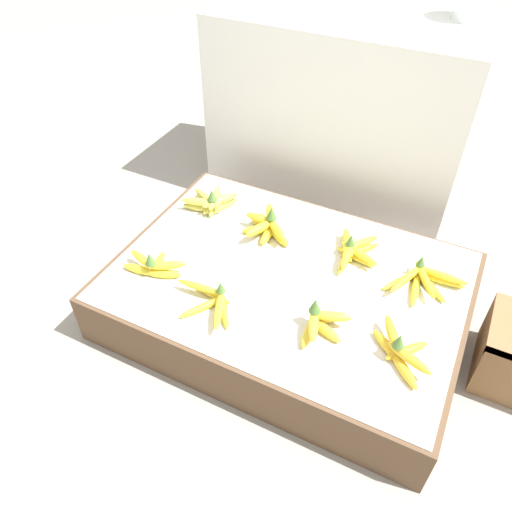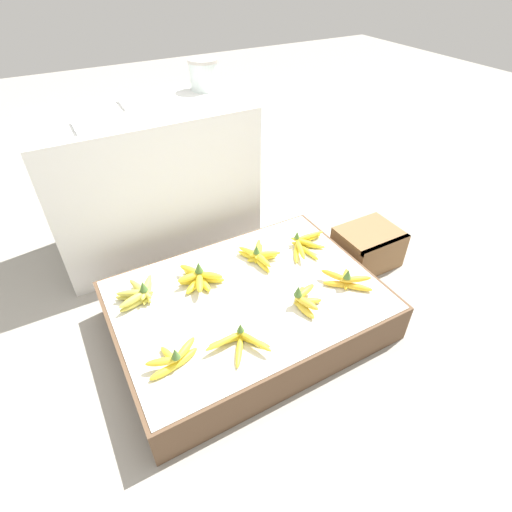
{
  "view_description": "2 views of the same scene",
  "coord_description": "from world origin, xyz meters",
  "px_view_note": "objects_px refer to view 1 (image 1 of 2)",
  "views": [
    {
      "loc": [
        0.43,
        -1.08,
        1.32
      ],
      "look_at": [
        -0.13,
        0.02,
        0.21
      ],
      "focal_mm": 35.0,
      "sensor_mm": 36.0,
      "label": 1
    },
    {
      "loc": [
        -0.56,
        -1.08,
        1.38
      ],
      "look_at": [
        0.08,
        0.06,
        0.33
      ],
      "focal_mm": 28.0,
      "sensor_mm": 36.0,
      "label": 2
    }
  ],
  "objects_px": {
    "banana_bunch_front_left": "(154,265)",
    "banana_bunch_middle_right": "(423,280)",
    "banana_bunch_front_midright": "(320,322)",
    "foam_tray_white": "(379,8)",
    "banana_bunch_front_right": "(400,351)",
    "banana_bunch_front_midleft": "(212,300)",
    "banana_bunch_middle_left": "(211,202)",
    "banana_bunch_middle_midright": "(353,250)",
    "banana_bunch_middle_midleft": "(268,225)"
  },
  "relations": [
    {
      "from": "banana_bunch_front_left",
      "to": "banana_bunch_middle_right",
      "type": "relative_size",
      "value": 0.84
    },
    {
      "from": "banana_bunch_front_midright",
      "to": "banana_bunch_middle_right",
      "type": "bearing_deg",
      "value": 55.05
    },
    {
      "from": "banana_bunch_middle_right",
      "to": "foam_tray_white",
      "type": "height_order",
      "value": "foam_tray_white"
    },
    {
      "from": "banana_bunch_front_right",
      "to": "foam_tray_white",
      "type": "relative_size",
      "value": 0.8
    },
    {
      "from": "banana_bunch_front_right",
      "to": "banana_bunch_front_midleft",
      "type": "bearing_deg",
      "value": -173.29
    },
    {
      "from": "banana_bunch_middle_left",
      "to": "banana_bunch_middle_midright",
      "type": "relative_size",
      "value": 0.87
    },
    {
      "from": "banana_bunch_front_left",
      "to": "banana_bunch_middle_right",
      "type": "xyz_separation_m",
      "value": [
        0.79,
        0.33,
        -0.01
      ]
    },
    {
      "from": "banana_bunch_front_left",
      "to": "foam_tray_white",
      "type": "relative_size",
      "value": 0.81
    },
    {
      "from": "banana_bunch_middle_left",
      "to": "banana_bunch_front_midleft",
      "type": "bearing_deg",
      "value": -59.13
    },
    {
      "from": "banana_bunch_front_midright",
      "to": "foam_tray_white",
      "type": "height_order",
      "value": "foam_tray_white"
    },
    {
      "from": "banana_bunch_front_midright",
      "to": "banana_bunch_middle_left",
      "type": "distance_m",
      "value": 0.68
    },
    {
      "from": "banana_bunch_middle_midright",
      "to": "banana_bunch_middle_right",
      "type": "distance_m",
      "value": 0.24
    },
    {
      "from": "banana_bunch_middle_midleft",
      "to": "banana_bunch_middle_right",
      "type": "height_order",
      "value": "banana_bunch_middle_midleft"
    },
    {
      "from": "banana_bunch_middle_left",
      "to": "banana_bunch_middle_right",
      "type": "xyz_separation_m",
      "value": [
        0.8,
        -0.05,
        -0.01
      ]
    },
    {
      "from": "banana_bunch_middle_left",
      "to": "banana_bunch_middle_right",
      "type": "relative_size",
      "value": 0.76
    },
    {
      "from": "banana_bunch_middle_midleft",
      "to": "banana_bunch_middle_right",
      "type": "bearing_deg",
      "value": -1.49
    },
    {
      "from": "banana_bunch_front_left",
      "to": "banana_bunch_middle_midright",
      "type": "xyz_separation_m",
      "value": [
        0.55,
        0.36,
        -0.0
      ]
    },
    {
      "from": "banana_bunch_front_midright",
      "to": "banana_bunch_front_right",
      "type": "height_order",
      "value": "banana_bunch_front_midright"
    },
    {
      "from": "banana_bunch_middle_right",
      "to": "foam_tray_white",
      "type": "relative_size",
      "value": 0.97
    },
    {
      "from": "banana_bunch_front_midleft",
      "to": "banana_bunch_front_midright",
      "type": "distance_m",
      "value": 0.33
    },
    {
      "from": "banana_bunch_front_midright",
      "to": "banana_bunch_middle_midright",
      "type": "distance_m",
      "value": 0.35
    },
    {
      "from": "banana_bunch_front_left",
      "to": "banana_bunch_middle_left",
      "type": "xyz_separation_m",
      "value": [
        -0.01,
        0.38,
        0.0
      ]
    },
    {
      "from": "banana_bunch_front_midleft",
      "to": "banana_bunch_middle_left",
      "type": "distance_m",
      "value": 0.49
    },
    {
      "from": "banana_bunch_front_midleft",
      "to": "banana_bunch_middle_left",
      "type": "relative_size",
      "value": 1.24
    },
    {
      "from": "banana_bunch_middle_right",
      "to": "foam_tray_white",
      "type": "bearing_deg",
      "value": 121.36
    },
    {
      "from": "banana_bunch_front_midleft",
      "to": "banana_bunch_middle_midleft",
      "type": "height_order",
      "value": "banana_bunch_middle_midleft"
    },
    {
      "from": "banana_bunch_middle_left",
      "to": "banana_bunch_front_left",
      "type": "bearing_deg",
      "value": -88.4
    },
    {
      "from": "banana_bunch_front_midright",
      "to": "banana_bunch_middle_midright",
      "type": "height_order",
      "value": "banana_bunch_front_midright"
    },
    {
      "from": "banana_bunch_middle_midright",
      "to": "foam_tray_white",
      "type": "relative_size",
      "value": 0.85
    },
    {
      "from": "banana_bunch_middle_midleft",
      "to": "foam_tray_white",
      "type": "bearing_deg",
      "value": 82.84
    },
    {
      "from": "banana_bunch_front_midleft",
      "to": "banana_bunch_middle_midleft",
      "type": "xyz_separation_m",
      "value": [
        -0.0,
        0.39,
        0.01
      ]
    },
    {
      "from": "banana_bunch_front_left",
      "to": "banana_bunch_front_right",
      "type": "distance_m",
      "value": 0.8
    },
    {
      "from": "banana_bunch_middle_left",
      "to": "banana_bunch_middle_midright",
      "type": "xyz_separation_m",
      "value": [
        0.56,
        -0.02,
        -0.0
      ]
    },
    {
      "from": "banana_bunch_front_midleft",
      "to": "banana_bunch_front_right",
      "type": "bearing_deg",
      "value": 6.71
    },
    {
      "from": "banana_bunch_middle_left",
      "to": "foam_tray_white",
      "type": "xyz_separation_m",
      "value": [
        0.34,
        0.7,
        0.54
      ]
    },
    {
      "from": "banana_bunch_front_midleft",
      "to": "banana_bunch_middle_midright",
      "type": "height_order",
      "value": "banana_bunch_middle_midright"
    },
    {
      "from": "banana_bunch_front_midleft",
      "to": "banana_bunch_middle_midleft",
      "type": "relative_size",
      "value": 1.09
    },
    {
      "from": "banana_bunch_front_left",
      "to": "banana_bunch_front_midleft",
      "type": "relative_size",
      "value": 0.89
    },
    {
      "from": "banana_bunch_front_left",
      "to": "banana_bunch_middle_right",
      "type": "distance_m",
      "value": 0.85
    },
    {
      "from": "banana_bunch_middle_midleft",
      "to": "banana_bunch_front_right",
      "type": "bearing_deg",
      "value": -30.13
    },
    {
      "from": "banana_bunch_front_midright",
      "to": "banana_bunch_middle_midright",
      "type": "relative_size",
      "value": 0.86
    },
    {
      "from": "banana_bunch_front_right",
      "to": "banana_bunch_middle_left",
      "type": "bearing_deg",
      "value": 156.28
    },
    {
      "from": "banana_bunch_front_left",
      "to": "banana_bunch_front_midleft",
      "type": "height_order",
      "value": "banana_bunch_front_left"
    },
    {
      "from": "banana_bunch_front_midleft",
      "to": "banana_bunch_middle_midright",
      "type": "relative_size",
      "value": 1.07
    },
    {
      "from": "banana_bunch_front_midleft",
      "to": "banana_bunch_front_right",
      "type": "xyz_separation_m",
      "value": [
        0.55,
        0.07,
        0.01
      ]
    },
    {
      "from": "banana_bunch_front_midright",
      "to": "banana_bunch_middle_midright",
      "type": "bearing_deg",
      "value": 93.23
    },
    {
      "from": "banana_bunch_middle_left",
      "to": "foam_tray_white",
      "type": "bearing_deg",
      "value": 64.04
    },
    {
      "from": "banana_bunch_middle_right",
      "to": "banana_bunch_front_midleft",
      "type": "bearing_deg",
      "value": -145.65
    },
    {
      "from": "banana_bunch_middle_left",
      "to": "banana_bunch_middle_midleft",
      "type": "bearing_deg",
      "value": -7.15
    },
    {
      "from": "banana_bunch_front_midleft",
      "to": "banana_bunch_front_right",
      "type": "distance_m",
      "value": 0.56
    }
  ]
}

